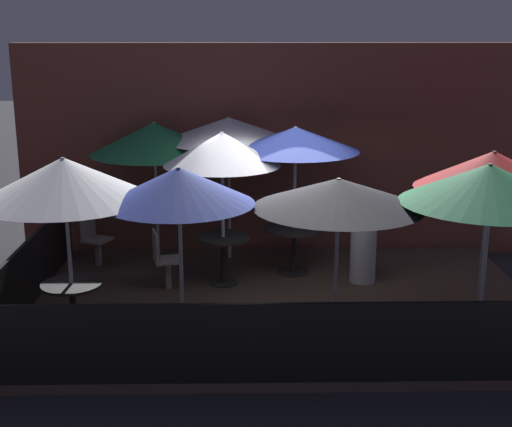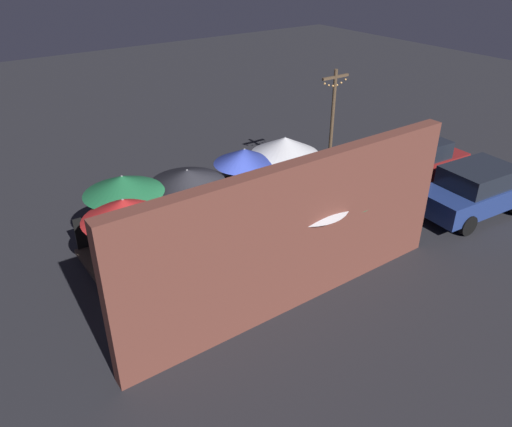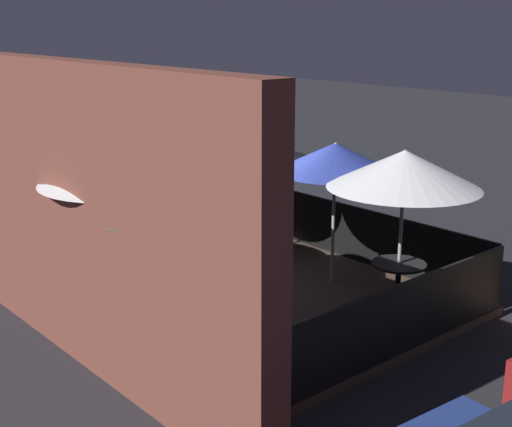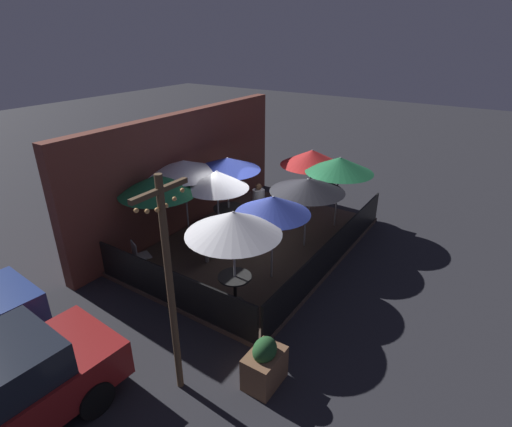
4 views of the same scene
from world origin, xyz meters
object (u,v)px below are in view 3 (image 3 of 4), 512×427
object	(u,v)px
patio_chair_0	(263,288)
patron_0	(128,236)
patio_umbrella_1	(208,165)
dining_table_2	(398,274)
patio_umbrella_2	(404,169)
patio_umbrella_4	(335,158)
patio_umbrella_3	(134,133)
dining_table_0	(138,256)
patio_umbrella_0	(134,153)
patio_umbrella_8	(199,127)
patio_chair_1	(261,344)
patio_umbrella_7	(190,192)
patio_umbrella_5	(124,168)
dining_table_1	(210,268)
patio_umbrella_6	(250,148)

from	to	relation	value
patio_chair_0	patron_0	size ratio (longest dim) A/B	0.70
patio_umbrella_1	dining_table_2	distance (m)	3.11
patio_umbrella_2	patio_umbrella_4	world-z (taller)	patio_umbrella_2
patio_umbrella_3	dining_table_0	bearing A→B (deg)	148.55
patio_umbrella_0	dining_table_2	size ratio (longest dim) A/B	3.07
patio_umbrella_8	patio_chair_1	size ratio (longest dim) A/B	2.54
patio_umbrella_0	patio_umbrella_2	xyz separation A→B (m)	(-3.01, -2.43, -0.10)
patio_umbrella_1	patio_umbrella_7	bearing A→B (deg)	135.57
dining_table_0	patio_umbrella_4	bearing A→B (deg)	-121.86
patio_umbrella_3	patio_umbrella_5	distance (m)	4.32
patio_umbrella_2	dining_table_2	distance (m)	1.51
patio_umbrella_5	patio_chair_1	bearing A→B (deg)	-171.07
patio_umbrella_8	patio_umbrella_0	bearing A→B (deg)	127.72
dining_table_0	dining_table_1	distance (m)	1.23
patio_umbrella_0	dining_table_2	bearing A→B (deg)	-141.04
dining_table_1	patron_0	bearing A→B (deg)	1.33
patio_umbrella_0	patio_umbrella_4	bearing A→B (deg)	-121.86
patio_umbrella_7	dining_table_1	world-z (taller)	patio_umbrella_7
patio_umbrella_8	dining_table_0	world-z (taller)	patio_umbrella_8
dining_table_2	patio_umbrella_8	bearing A→B (deg)	-3.37
dining_table_0	patio_umbrella_5	bearing A→B (deg)	143.45
patio_umbrella_5	patio_umbrella_8	xyz separation A→B (m)	(3.17, -3.51, -0.16)
patio_umbrella_3	patio_umbrella_0	bearing A→B (deg)	148.55
patio_umbrella_2	dining_table_0	world-z (taller)	patio_umbrella_2
patio_umbrella_1	dining_table_0	bearing A→B (deg)	23.72
dining_table_0	patron_0	distance (m)	1.14
dining_table_2	patio_umbrella_6	bearing A→B (deg)	-1.60
patio_chair_1	dining_table_1	bearing A→B (deg)	0.00
patio_umbrella_3	patron_0	world-z (taller)	patio_umbrella_3
patio_umbrella_1	patio_chair_1	distance (m)	2.87
patio_umbrella_6	patron_0	world-z (taller)	patio_umbrella_6
patio_umbrella_4	patio_umbrella_7	distance (m)	3.26
patio_umbrella_0	patio_umbrella_5	size ratio (longest dim) A/B	0.98
patio_umbrella_0	patio_umbrella_8	xyz separation A→B (m)	(2.11, -2.73, -0.12)
patio_umbrella_3	dining_table_0	size ratio (longest dim) A/B	2.34
patio_umbrella_5	patio_chair_0	size ratio (longest dim) A/B	2.65
patio_umbrella_3	dining_table_0	xyz separation A→B (m)	(-2.57, 1.57, -1.40)
patio_umbrella_6	dining_table_2	bearing A→B (deg)	178.40
patio_umbrella_2	dining_table_0	distance (m)	4.14
patio_umbrella_3	patio_chair_0	bearing A→B (deg)	169.61
patio_umbrella_2	patio_umbrella_3	bearing A→B (deg)	8.76
patio_umbrella_4	dining_table_1	world-z (taller)	patio_umbrella_4
patio_umbrella_3	dining_table_0	distance (m)	3.32
dining_table_1	patio_chair_1	world-z (taller)	patio_chair_1
patio_umbrella_6	dining_table_1	bearing A→B (deg)	125.97
patio_chair_1	patio_umbrella_8	bearing A→B (deg)	-7.31
patio_umbrella_0	patron_0	distance (m)	1.97
patio_umbrella_2	dining_table_2	xyz separation A→B (m)	(0.00, -0.00, -1.51)
patio_umbrella_8	dining_table_0	bearing A→B (deg)	127.72
patio_umbrella_2	patio_umbrella_7	bearing A→B (deg)	76.34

